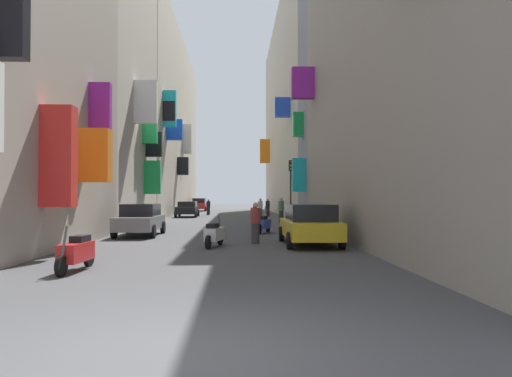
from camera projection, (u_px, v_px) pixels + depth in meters
ground_plane at (226, 220)px, 35.20m from camera, size 140.00×140.00×0.00m
building_left_mid_a at (91, 84)px, 27.47m from camera, size 7.29×10.87×17.25m
building_left_mid_c at (155, 126)px, 49.08m from camera, size 7.30×31.84×18.78m
building_right_near at (435, 14)px, 16.42m from camera, size 7.22×21.43×16.80m
building_right_mid_a at (348, 63)px, 29.21m from camera, size 6.83×4.13×20.76m
building_right_mid_b at (304, 114)px, 48.49m from camera, size 7.24×34.44×21.19m
parked_car_black at (187, 209)px, 40.07m from camera, size 1.89×3.94×1.36m
parked_car_red at (199, 204)px, 56.64m from camera, size 1.90×4.32×1.58m
parked_car_grey at (140, 219)px, 20.96m from camera, size 1.85×3.98×1.46m
parked_car_yellow at (310, 224)px, 16.91m from camera, size 1.99×4.33×1.52m
scooter_red at (76, 252)px, 11.01m from camera, size 0.55×1.99×1.13m
scooter_green at (255, 211)px, 41.92m from camera, size 0.59×1.96×1.13m
scooter_white at (214, 234)px, 16.30m from camera, size 0.72×1.93×1.13m
scooter_silver at (267, 209)px, 47.39m from camera, size 0.60×1.94×1.13m
scooter_blue at (264, 224)px, 22.31m from camera, size 0.81×1.74×1.13m
scooter_black at (297, 225)px, 21.40m from camera, size 0.62×1.94×1.13m
pedestrian_crossing at (260, 208)px, 37.12m from camera, size 0.54×0.54×1.66m
pedestrian_near_left at (255, 223)px, 17.49m from camera, size 0.46×0.46×1.58m
pedestrian_near_right at (281, 210)px, 30.55m from camera, size 0.54×0.54×1.73m
pedestrian_mid_street at (208, 207)px, 44.54m from camera, size 0.53×0.53×1.55m
pedestrian_far_away at (268, 208)px, 40.96m from camera, size 0.51×0.51×1.61m
traffic_light_near_corner at (291, 180)px, 31.91m from camera, size 0.26×0.34×4.35m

